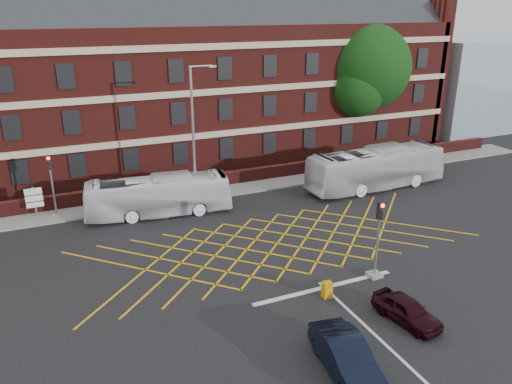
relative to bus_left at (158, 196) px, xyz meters
name	(u,v)px	position (x,y,z in m)	size (l,w,h in m)	color
ground	(293,258)	(5.45, -9.32, -1.37)	(120.00, 120.00, 0.00)	black
victorian_building	(183,73)	(5.69, 12.68, 6.47)	(51.00, 12.17, 20.40)	#541815
boundary_wall	(216,180)	(5.45, 3.68, -0.82)	(56.00, 0.50, 1.10)	#481413
far_pavement	(221,190)	(5.45, 2.68, -1.31)	(60.00, 3.00, 0.12)	slate
glass_block	(470,84)	(39.45, 11.68, 3.63)	(14.00, 10.00, 10.00)	#99B2BF
box_junction_hatching	(277,243)	(5.45, -7.32, -1.36)	(11.50, 0.12, 0.02)	#CC990C
stop_line	(324,287)	(5.45, -12.82, -1.36)	(8.00, 0.30, 0.02)	silver
centre_line	(409,367)	(5.45, -19.32, -1.36)	(0.15, 14.00, 0.02)	silver
bus_left	(158,196)	(0.00, 0.00, 0.00)	(2.30, 9.82, 2.74)	silver
bus_right	(376,168)	(16.82, -1.53, 0.24)	(2.70, 11.54, 3.21)	silver
car_navy	(346,357)	(2.94, -18.57, -0.65)	(1.52, 4.37, 1.44)	black
car_maroon	(407,310)	(7.36, -16.78, -0.78)	(1.38, 3.42, 1.17)	black
deciduous_tree	(367,73)	(21.83, 7.42, 6.20)	(8.01, 7.89, 12.07)	black
traffic_light_near	(377,247)	(8.46, -12.91, 0.40)	(0.70, 0.70, 4.27)	slate
traffic_light_far	(53,191)	(-6.52, 2.63, 0.40)	(0.70, 0.70, 4.27)	slate
street_lamp	(195,161)	(2.70, -0.02, 2.12)	(2.25, 1.00, 9.89)	slate
direction_signs	(34,199)	(-7.77, 2.78, 0.01)	(1.10, 0.16, 2.20)	gray
utility_cabinet	(327,290)	(5.08, -13.64, -0.94)	(0.44, 0.37, 0.86)	#C5870B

